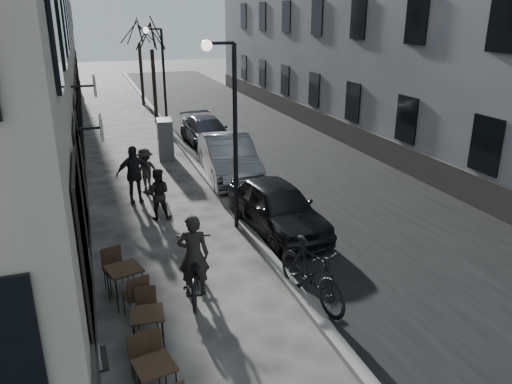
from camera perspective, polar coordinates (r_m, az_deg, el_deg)
ground at (r=9.35m, az=8.93°, el=-18.08°), size 120.00×120.00×0.00m
road at (r=24.35m, az=-0.28°, el=6.25°), size 7.30×60.00×0.00m
kerb at (r=23.47m, az=-8.81°, el=5.65°), size 0.25×60.00×0.12m
streetlamp_near at (r=13.17m, az=-3.14°, el=8.63°), size 0.90×0.28×5.09m
streetlamp_far at (r=24.82m, az=-10.92°, el=13.57°), size 0.90×0.28×5.09m
tree_near at (r=27.70m, az=-11.93°, el=17.24°), size 2.40×2.40×5.70m
tree_far at (r=33.65m, az=-13.33°, el=17.53°), size 2.40×2.40×5.70m
bistro_set_a at (r=8.28m, az=-11.40°, el=-20.26°), size 0.69×1.47×0.84m
bistro_set_b at (r=9.39m, az=-12.23°, el=-14.82°), size 0.64×1.47×0.86m
bistro_set_c at (r=10.77m, az=-14.73°, el=-9.88°), size 0.85×1.67×0.96m
sign_board at (r=9.30m, az=-18.34°, el=-15.63°), size 0.41×0.68×1.16m
utility_cabinet at (r=20.90m, az=-10.34°, el=5.95°), size 0.70×1.14×1.63m
bicycle at (r=10.80m, az=-7.09°, el=-8.83°), size 1.20×2.24×1.12m
cyclist_rider at (r=10.64m, az=-7.17°, el=-7.16°), size 0.75×0.58×1.83m
pedestrian_near at (r=14.70m, az=-11.17°, el=-0.23°), size 0.85×0.73×1.53m
pedestrian_mid at (r=17.05m, az=-12.53°, el=2.42°), size 1.12×0.97×1.50m
pedestrian_far at (r=16.11m, az=-13.81°, el=1.96°), size 1.12×0.55×1.85m
car_near at (r=13.71m, az=2.45°, el=-1.66°), size 2.05×4.23×1.39m
car_mid at (r=18.10m, az=-3.16°, el=3.96°), size 2.01×4.83×1.55m
car_far at (r=22.94m, az=-5.69°, el=6.91°), size 1.91×4.38×1.25m
moped at (r=10.44m, az=6.36°, el=-9.18°), size 1.04×2.31×1.34m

